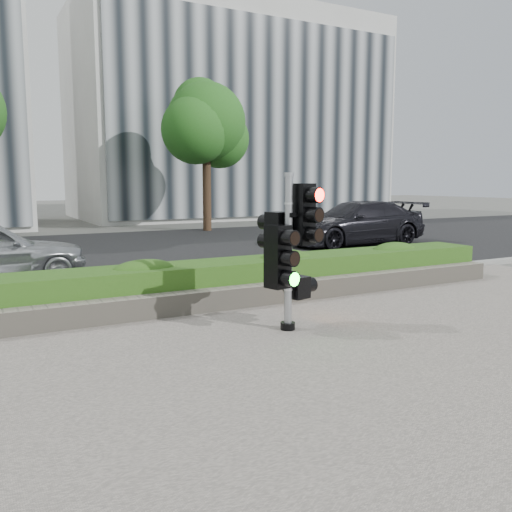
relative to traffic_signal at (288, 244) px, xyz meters
name	(u,v)px	position (x,y,z in m)	size (l,w,h in m)	color
ground	(289,339)	(-0.20, -0.35, -1.24)	(120.00, 120.00, 0.00)	#51514C
sidewalk	(428,404)	(-0.20, -2.85, -1.23)	(16.00, 11.00, 0.03)	#9E9389
road	(110,253)	(-0.20, 9.65, -1.23)	(60.00, 13.00, 0.02)	black
curb	(199,293)	(-0.20, 2.80, -1.18)	(60.00, 0.25, 0.12)	gray
stone_wall	(228,298)	(-0.20, 1.55, -1.04)	(12.00, 0.32, 0.34)	gray
hedge	(212,281)	(-0.20, 2.20, -0.87)	(12.00, 1.00, 0.68)	#528E2B
building_right	(227,118)	(10.80, 24.65, 4.76)	(18.00, 10.00, 12.00)	#B7B7B2
tree_right	(205,125)	(5.29, 15.20, 3.24)	(4.10, 3.58, 6.53)	black
traffic_signal	(288,244)	(0.00, 0.00, 0.00)	(0.80, 0.66, 2.20)	black
car_dark	(356,223)	(7.59, 7.94, -0.50)	(2.03, 4.98, 1.45)	black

